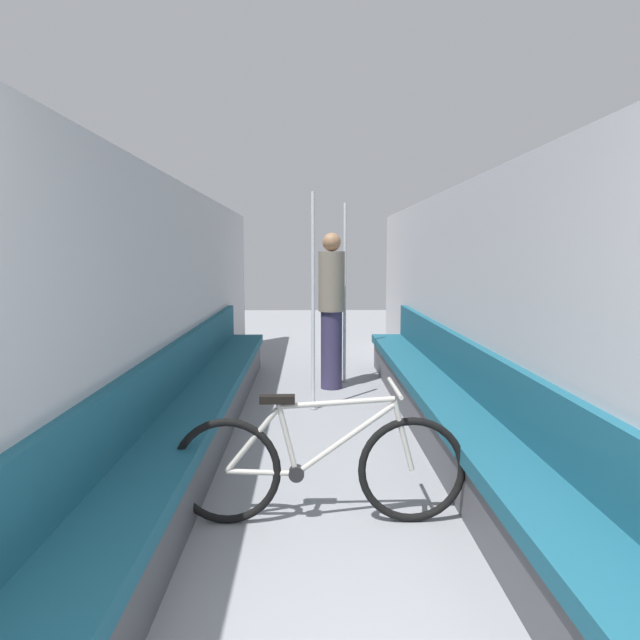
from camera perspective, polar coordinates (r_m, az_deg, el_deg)
name	(u,v)px	position (r m, az deg, el deg)	size (l,w,h in m)	color
wall_left	(160,315)	(4.56, -15.72, 0.46)	(0.10, 10.73, 2.18)	#B2B2B7
wall_right	(486,315)	(4.63, 16.28, 0.52)	(0.10, 10.73, 2.18)	#B2B2B7
bench_seat_row_left	(196,416)	(4.66, -12.29, -9.34)	(0.47, 6.73, 0.85)	#4C4C51
bench_seat_row_right	(451,414)	(4.71, 12.92, -9.18)	(0.47, 6.73, 0.85)	#4C4C51
bicycle	(319,466)	(3.40, -0.10, -14.42)	(1.70, 0.46, 0.81)	black
grab_pole_near	(345,296)	(6.85, 2.49, 2.40)	(0.08, 0.08, 2.16)	gray
grab_pole_far	(313,306)	(5.61, -0.69, 1.45)	(0.08, 0.08, 2.16)	gray
passenger_standing	(332,309)	(6.53, 1.16, 1.14)	(0.30, 0.30, 1.79)	#332D4C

